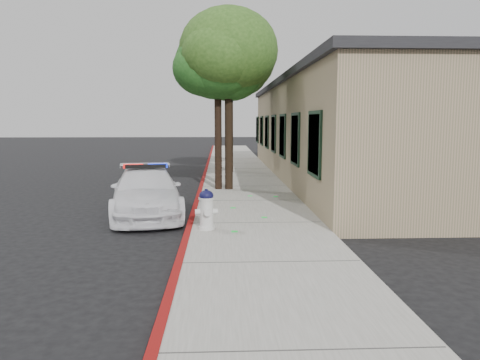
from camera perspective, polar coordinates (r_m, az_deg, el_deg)
name	(u,v)px	position (r m, az deg, el deg)	size (l,w,h in m)	color
ground	(188,229)	(10.78, -6.59, -6.19)	(120.00, 120.00, 0.00)	black
sidewalk	(248,203)	(13.70, 1.01, -2.88)	(3.20, 60.00, 0.15)	gray
red_curb	(197,203)	(13.69, -5.45, -2.90)	(0.14, 60.00, 0.16)	maroon
clapboard_building	(357,130)	(20.33, 14.53, 6.09)	(7.30, 20.89, 4.24)	tan
police_car	(146,192)	(12.46, -11.70, -1.43)	(2.52, 4.64, 1.40)	white
fire_hydrant	(206,209)	(10.05, -4.24, -3.68)	(0.51, 0.44, 0.89)	silver
street_tree_near	(229,54)	(15.96, -1.40, 15.53)	(3.38, 3.55, 6.20)	black
street_tree_mid	(218,67)	(15.96, -2.76, 14.03)	(3.12, 2.92, 5.58)	black
street_tree_far	(231,67)	(21.37, -1.16, 13.99)	(3.48, 3.45, 6.39)	black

